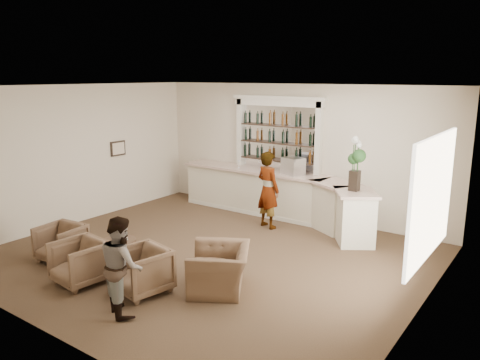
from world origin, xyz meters
name	(u,v)px	position (x,y,z in m)	size (l,w,h in m)	color
ground	(209,256)	(0.00, 0.00, 0.00)	(8.00, 8.00, 0.00)	brown
room_shell	(236,136)	(0.16, 0.71, 2.34)	(8.04, 7.02, 3.32)	beige
bar_counter	(279,196)	(-0.16, 3.00, 0.57)	(5.72, 1.80, 1.14)	white
back_bar_alcove	(277,135)	(-0.50, 3.41, 2.03)	(2.64, 0.25, 3.00)	white
cocktail_table	(120,252)	(-1.07, -1.31, 0.25)	(0.62, 0.62, 0.50)	#492E1F
sommelier	(268,190)	(-0.02, 2.23, 0.90)	(0.66, 0.43, 1.81)	gray
guest	(121,265)	(0.37, -2.48, 0.75)	(0.73, 0.57, 1.50)	gray
armchair_left	(61,243)	(-2.18, -1.80, 0.35)	(0.76, 0.78, 0.71)	brown
armchair_center	(80,262)	(-1.02, -2.22, 0.38)	(0.81, 0.83, 0.75)	brown
armchair_right	(141,271)	(0.11, -1.86, 0.38)	(0.81, 0.83, 0.76)	brown
armchair_far	(220,269)	(1.08, -1.02, 0.36)	(1.10, 0.96, 0.72)	brown
espresso_machine	(293,166)	(0.16, 3.09, 1.35)	(0.47, 0.40, 0.42)	silver
flower_vase	(356,161)	(2.00, 2.40, 1.78)	(0.30, 0.30, 1.14)	black
wine_glass_bar_left	(239,164)	(-1.40, 2.99, 1.25)	(0.07, 0.07, 0.21)	white
wine_glass_bar_right	(293,171)	(0.19, 3.05, 1.25)	(0.07, 0.07, 0.21)	white
wine_glass_tbl_a	(116,233)	(-1.19, -1.28, 0.60)	(0.07, 0.07, 0.21)	white
wine_glass_tbl_b	(126,234)	(-0.97, -1.23, 0.60)	(0.07, 0.07, 0.21)	white
wine_glass_tbl_c	(115,237)	(-1.03, -1.44, 0.60)	(0.07, 0.07, 0.21)	white
napkin_holder	(124,235)	(-1.09, -1.17, 0.56)	(0.08, 0.08, 0.12)	white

